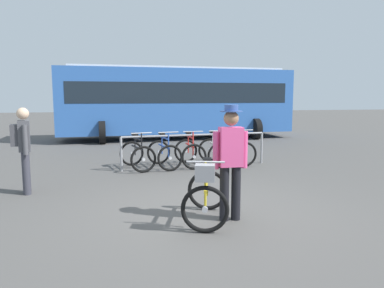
% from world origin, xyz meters
% --- Properties ---
extents(ground_plane, '(80.00, 80.00, 0.00)m').
position_xyz_m(ground_plane, '(0.00, 0.00, 0.00)').
color(ground_plane, '#514F4C').
extents(bike_rack_rail, '(3.90, 0.38, 0.88)m').
position_xyz_m(bike_rack_rail, '(0.68, 3.67, 0.68)').
color(bike_rack_rail, '#99999E').
rests_on(bike_rack_rail, ground).
extents(racked_bike_black, '(0.89, 1.21, 0.97)m').
position_xyz_m(racked_bike_black, '(-0.84, 3.72, 0.37)').
color(racked_bike_black, black).
rests_on(racked_bike_black, ground).
extents(racked_bike_blue, '(0.83, 1.20, 0.98)m').
position_xyz_m(racked_bike_blue, '(-0.14, 3.78, 0.37)').
color(racked_bike_blue, black).
rests_on(racked_bike_blue, ground).
extents(racked_bike_red, '(0.68, 1.11, 0.97)m').
position_xyz_m(racked_bike_red, '(0.56, 3.84, 0.37)').
color(racked_bike_red, black).
rests_on(racked_bike_red, ground).
extents(racked_bike_white, '(0.66, 1.09, 0.97)m').
position_xyz_m(racked_bike_white, '(1.26, 3.89, 0.37)').
color(racked_bike_white, black).
rests_on(racked_bike_white, ground).
extents(racked_bike_lime, '(0.70, 1.11, 0.97)m').
position_xyz_m(racked_bike_lime, '(1.95, 3.95, 0.37)').
color(racked_bike_lime, black).
rests_on(racked_bike_lime, ground).
extents(featured_bicycle, '(0.95, 1.25, 0.97)m').
position_xyz_m(featured_bicycle, '(-0.10, -0.49, 0.45)').
color(featured_bicycle, black).
rests_on(featured_bicycle, ground).
extents(person_with_featured_bike, '(0.53, 0.32, 1.72)m').
position_xyz_m(person_with_featured_bike, '(0.27, -0.46, 0.95)').
color(person_with_featured_bike, black).
rests_on(person_with_featured_bike, ground).
extents(pedestrian_with_backpack, '(0.38, 0.52, 1.64)m').
position_xyz_m(pedestrian_with_backpack, '(-3.07, 1.78, 0.94)').
color(pedestrian_with_backpack, '#383842').
rests_on(pedestrian_with_backpack, ground).
extents(bus_distant, '(10.09, 3.65, 3.08)m').
position_xyz_m(bus_distant, '(1.34, 10.37, 1.74)').
color(bus_distant, '#3366B7').
rests_on(bus_distant, ground).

